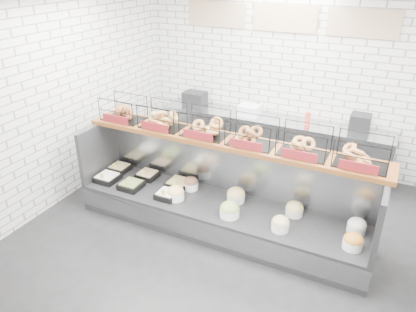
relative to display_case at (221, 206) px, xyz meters
The scene contains 5 objects.
ground 0.48m from the display_case, 89.10° to the right, with size 5.50×5.50×0.00m, color black.
room_shell 1.75m from the display_case, 88.80° to the left, with size 5.02×5.51×3.01m.
display_case is the anchor object (origin of this frame).
bagel_shelf 1.07m from the display_case, 88.58° to the left, with size 4.10×0.50×0.40m.
prep_counter 2.09m from the display_case, 89.99° to the left, with size 4.00×0.60×1.20m.
Camera 1 is at (1.89, -3.90, 3.39)m, focal length 35.00 mm.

